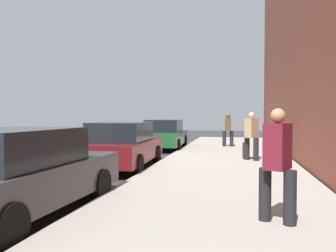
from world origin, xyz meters
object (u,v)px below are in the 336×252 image
object	(u,v)px
parked_car_charcoal	(18,173)
pedestrian_brown_coat	(228,129)
parked_car_maroon	(123,145)
pedestrian_burgundy_coat	(278,162)
parked_car_green	(165,134)
pedestrian_tan_coat	(252,135)
rolling_suitcase	(246,150)

from	to	relation	value
parked_car_charcoal	pedestrian_brown_coat	xyz separation A→B (m)	(12.75, -3.16, 0.29)
parked_car_maroon	pedestrian_brown_coat	distance (m)	7.86
pedestrian_burgundy_coat	parked_car_green	bearing A→B (deg)	19.33
parked_car_charcoal	parked_car_maroon	xyz separation A→B (m)	(5.58, 0.04, 0.00)
parked_car_green	pedestrian_tan_coat	xyz separation A→B (m)	(-4.71, -4.11, 0.30)
parked_car_charcoal	pedestrian_burgundy_coat	xyz separation A→B (m)	(0.10, -4.20, 0.29)
parked_car_charcoal	pedestrian_brown_coat	world-z (taller)	pedestrian_brown_coat
parked_car_charcoal	parked_car_maroon	bearing A→B (deg)	0.44
parked_car_charcoal	pedestrian_tan_coat	bearing A→B (deg)	-29.25
pedestrian_brown_coat	rolling_suitcase	xyz separation A→B (m)	(-4.92, -0.77, -0.61)
pedestrian_brown_coat	pedestrian_burgundy_coat	distance (m)	12.70
parked_car_green	pedestrian_brown_coat	bearing A→B (deg)	-77.77
pedestrian_burgundy_coat	rolling_suitcase	bearing A→B (deg)	2.04
parked_car_maroon	parked_car_green	xyz separation A→B (m)	(6.49, -0.05, 0.00)
parked_car_charcoal	pedestrian_tan_coat	size ratio (longest dim) A/B	2.67
pedestrian_tan_coat	pedestrian_burgundy_coat	bearing A→B (deg)	-179.32
parked_car_charcoal	rolling_suitcase	distance (m)	8.77
pedestrian_brown_coat	parked_car_green	bearing A→B (deg)	102.23
parked_car_charcoal	rolling_suitcase	size ratio (longest dim) A/B	4.85
parked_car_green	rolling_suitcase	distance (m)	5.78
pedestrian_tan_coat	parked_car_charcoal	bearing A→B (deg)	150.75
parked_car_green	pedestrian_tan_coat	size ratio (longest dim) A/B	2.71
parked_car_charcoal	rolling_suitcase	world-z (taller)	parked_car_charcoal
parked_car_green	pedestrian_tan_coat	bearing A→B (deg)	-138.89
pedestrian_tan_coat	pedestrian_burgundy_coat	distance (m)	7.26
pedestrian_brown_coat	rolling_suitcase	world-z (taller)	pedestrian_brown_coat
parked_car_maroon	pedestrian_tan_coat	bearing A→B (deg)	-66.91
parked_car_charcoal	pedestrian_brown_coat	bearing A→B (deg)	-13.93
rolling_suitcase	parked_car_green	bearing A→B (deg)	42.81
parked_car_green	pedestrian_tan_coat	world-z (taller)	pedestrian_tan_coat
parked_car_maroon	pedestrian_brown_coat	bearing A→B (deg)	-24.08
parked_car_green	rolling_suitcase	world-z (taller)	parked_car_green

